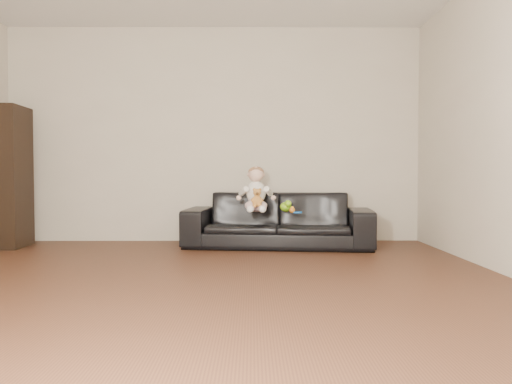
{
  "coord_description": "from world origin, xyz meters",
  "views": [
    {
      "loc": [
        0.46,
        -3.36,
        0.81
      ],
      "look_at": [
        0.5,
        2.15,
        0.62
      ],
      "focal_mm": 35.0,
      "sensor_mm": 36.0,
      "label": 1
    }
  ],
  "objects_px": {
    "sofa": "(278,220)",
    "baby": "(256,192)",
    "teddy_bear": "(257,198)",
    "toy_rattle": "(292,210)",
    "toy_green": "(286,207)",
    "toy_blue_disc": "(297,212)",
    "cabinet": "(6,177)"
  },
  "relations": [
    {
      "from": "baby",
      "to": "toy_rattle",
      "type": "xyz_separation_m",
      "value": [
        0.39,
        -0.16,
        -0.19
      ]
    },
    {
      "from": "teddy_bear",
      "to": "toy_blue_disc",
      "type": "xyz_separation_m",
      "value": [
        0.43,
        0.0,
        -0.16
      ]
    },
    {
      "from": "toy_green",
      "to": "baby",
      "type": "bearing_deg",
      "value": -175.49
    },
    {
      "from": "sofa",
      "to": "teddy_bear",
      "type": "bearing_deg",
      "value": -125.88
    },
    {
      "from": "cabinet",
      "to": "toy_blue_disc",
      "type": "bearing_deg",
      "value": -6.88
    },
    {
      "from": "teddy_bear",
      "to": "toy_rattle",
      "type": "bearing_deg",
      "value": -15.14
    },
    {
      "from": "cabinet",
      "to": "sofa",
      "type": "bearing_deg",
      "value": -2.18
    },
    {
      "from": "cabinet",
      "to": "baby",
      "type": "bearing_deg",
      "value": -4.49
    },
    {
      "from": "sofa",
      "to": "toy_rattle",
      "type": "xyz_separation_m",
      "value": [
        0.14,
        -0.28,
        0.13
      ]
    },
    {
      "from": "cabinet",
      "to": "baby",
      "type": "height_order",
      "value": "cabinet"
    },
    {
      "from": "baby",
      "to": "teddy_bear",
      "type": "xyz_separation_m",
      "value": [
        0.01,
        -0.15,
        -0.06
      ]
    },
    {
      "from": "sofa",
      "to": "toy_green",
      "type": "relative_size",
      "value": 13.39
    },
    {
      "from": "sofa",
      "to": "teddy_bear",
      "type": "distance_m",
      "value": 0.44
    },
    {
      "from": "baby",
      "to": "toy_green",
      "type": "distance_m",
      "value": 0.37
    },
    {
      "from": "teddy_bear",
      "to": "cabinet",
      "type": "bearing_deg",
      "value": 161.23
    },
    {
      "from": "sofa",
      "to": "teddy_bear",
      "type": "relative_size",
      "value": 10.34
    },
    {
      "from": "teddy_bear",
      "to": "toy_blue_disc",
      "type": "distance_m",
      "value": 0.46
    },
    {
      "from": "sofa",
      "to": "toy_rattle",
      "type": "bearing_deg",
      "value": -57.37
    },
    {
      "from": "teddy_bear",
      "to": "toy_green",
      "type": "bearing_deg",
      "value": 15.25
    },
    {
      "from": "teddy_bear",
      "to": "toy_rattle",
      "type": "xyz_separation_m",
      "value": [
        0.38,
        -0.01,
        -0.13
      ]
    },
    {
      "from": "baby",
      "to": "toy_rattle",
      "type": "bearing_deg",
      "value": -24.33
    },
    {
      "from": "toy_rattle",
      "to": "toy_blue_disc",
      "type": "xyz_separation_m",
      "value": [
        0.06,
        0.01,
        -0.02
      ]
    },
    {
      "from": "toy_rattle",
      "to": "toy_blue_disc",
      "type": "bearing_deg",
      "value": 11.98
    },
    {
      "from": "sofa",
      "to": "baby",
      "type": "xyz_separation_m",
      "value": [
        -0.25,
        -0.11,
        0.32
      ]
    },
    {
      "from": "sofa",
      "to": "baby",
      "type": "relative_size",
      "value": 4.14
    },
    {
      "from": "sofa",
      "to": "cabinet",
      "type": "relative_size",
      "value": 1.32
    },
    {
      "from": "toy_rattle",
      "to": "baby",
      "type": "bearing_deg",
      "value": 157.43
    },
    {
      "from": "sofa",
      "to": "toy_green",
      "type": "distance_m",
      "value": 0.19
    },
    {
      "from": "toy_rattle",
      "to": "toy_blue_disc",
      "type": "distance_m",
      "value": 0.06
    },
    {
      "from": "teddy_bear",
      "to": "toy_blue_disc",
      "type": "bearing_deg",
      "value": -13.41
    },
    {
      "from": "baby",
      "to": "cabinet",
      "type": "bearing_deg",
      "value": 176.42
    },
    {
      "from": "sofa",
      "to": "cabinet",
      "type": "bearing_deg",
      "value": -173.36
    }
  ]
}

